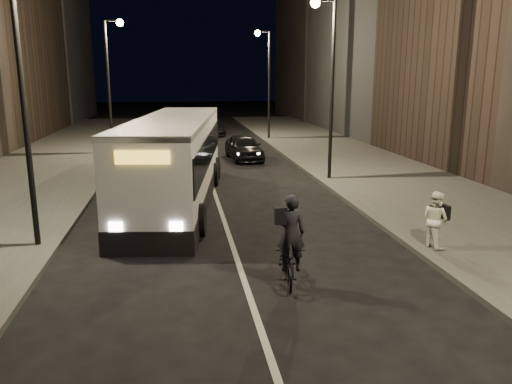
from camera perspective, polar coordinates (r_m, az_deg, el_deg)
name	(u,v)px	position (r m, az deg, el deg)	size (l,w,h in m)	color
ground	(249,295)	(11.72, -0.82, -11.64)	(180.00, 180.00, 0.00)	black
sidewalk_right	(371,170)	(26.93, 13.00, 2.45)	(7.00, 70.00, 0.16)	#3C3C3A
sidewalk_left	(30,180)	(25.97, -24.44, 1.21)	(7.00, 70.00, 0.16)	#3C3C3A
building_row_right	(405,1)	(42.24, 16.65, 20.20)	(8.00, 61.00, 21.00)	black
streetlight_right_mid	(327,66)	(23.55, 8.14, 14.09)	(1.20, 0.44, 8.12)	black
streetlight_right_far	(266,70)	(39.14, 1.12, 13.77)	(1.20, 0.44, 8.12)	black
streetlight_left_near	(29,59)	(15.04, -24.48, 13.71)	(1.20, 0.44, 8.12)	black
streetlight_left_far	(112,69)	(32.76, -16.14, 13.40)	(1.20, 0.44, 8.12)	black
city_bus	(176,157)	(19.83, -9.18, 4.01)	(4.27, 12.67, 3.36)	white
cyclist_on_bicycle	(289,254)	(12.09, 3.79, -7.04)	(0.93, 2.02, 2.24)	black
pedestrian_woman	(435,219)	(14.93, 19.82, -2.96)	(0.79, 0.62, 1.62)	white
car_near	(244,147)	(30.02, -1.40, 5.14)	(1.77, 4.40, 1.50)	black
car_mid	(167,145)	(31.87, -10.10, 5.26)	(1.41, 4.05, 1.33)	#3E3F41
car_far	(211,126)	(43.07, -5.21, 7.47)	(2.01, 4.95, 1.44)	black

